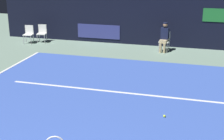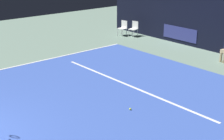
# 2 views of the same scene
# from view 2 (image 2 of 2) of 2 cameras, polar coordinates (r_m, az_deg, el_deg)

# --- Properties ---
(ground_plane) EXTENTS (30.42, 30.42, 0.00)m
(ground_plane) POSITION_cam_2_polar(r_m,az_deg,el_deg) (11.16, -4.29, -5.15)
(ground_plane) COLOR slate
(court_surface) EXTENTS (9.67, 11.06, 0.01)m
(court_surface) POSITION_cam_2_polar(r_m,az_deg,el_deg) (11.16, -4.29, -5.12)
(court_surface) COLOR #3856B2
(court_surface) RESTS_ON ground
(line_sideline_right) EXTENTS (0.10, 11.06, 0.01)m
(line_sideline_right) POSITION_cam_2_polar(r_m,az_deg,el_deg) (15.05, -15.16, 0.80)
(line_sideline_right) COLOR white
(line_sideline_right) RESTS_ON court_surface
(line_service) EXTENTS (7.55, 0.10, 0.01)m
(line_service) POSITION_cam_2_polar(r_m,az_deg,el_deg) (12.29, 3.00, -2.68)
(line_service) COLOR white
(line_service) RESTS_ON court_surface
(courtside_chair_near) EXTENTS (0.50, 0.48, 0.88)m
(courtside_chair_near) POSITION_cam_2_polar(r_m,az_deg,el_deg) (19.64, 3.74, 7.14)
(courtside_chair_near) COLOR white
(courtside_chair_near) RESTS_ON ground
(courtside_chair_far) EXTENTS (0.49, 0.47, 0.88)m
(courtside_chair_far) POSITION_cam_2_polar(r_m,az_deg,el_deg) (19.78, 1.87, 7.26)
(courtside_chair_far) COLOR white
(courtside_chair_far) RESTS_ON ground
(tennis_ball) EXTENTS (0.07, 0.07, 0.07)m
(tennis_ball) POSITION_cam_2_polar(r_m,az_deg,el_deg) (10.44, 3.12, -6.62)
(tennis_ball) COLOR #CCE033
(tennis_ball) RESTS_ON court_surface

